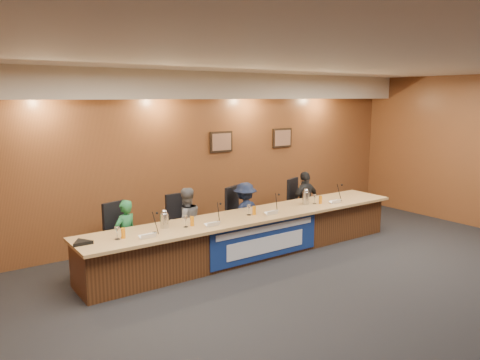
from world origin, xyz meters
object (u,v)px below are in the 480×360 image
(panelist_c, at_px, (245,214))
(office_chair_b, at_px, (183,229))
(panelist_b, at_px, (186,223))
(office_chair_a, at_px, (124,240))
(office_chair_c, at_px, (242,218))
(carafe_left, at_px, (164,221))
(panelist_a, at_px, (126,236))
(office_chair_d, at_px, (302,208))
(dais_body, at_px, (251,236))
(panelist_d, at_px, (305,202))
(banner, at_px, (266,240))
(speakerphone, at_px, (82,243))
(carafe_right, at_px, (306,198))

(panelist_c, relative_size, office_chair_b, 2.47)
(panelist_b, distance_m, office_chair_a, 1.10)
(office_chair_c, distance_m, carafe_left, 2.03)
(panelist_a, height_order, office_chair_c, panelist_a)
(panelist_a, relative_size, office_chair_d, 2.40)
(dais_body, height_order, panelist_d, panelist_d)
(banner, height_order, panelist_b, panelist_b)
(panelist_d, bearing_deg, office_chair_b, -4.36)
(office_chair_b, bearing_deg, office_chair_d, -1.47)
(panelist_c, xyz_separation_m, carafe_left, (-1.89, -0.51, 0.27))
(office_chair_d, bearing_deg, dais_body, 177.15)
(office_chair_c, bearing_deg, office_chair_b, 155.98)
(banner, distance_m, office_chair_d, 2.09)
(dais_body, relative_size, office_chair_c, 12.50)
(panelist_c, height_order, panelist_d, panelist_d)
(office_chair_a, distance_m, office_chair_d, 3.86)
(speakerphone, bearing_deg, carafe_right, 0.19)
(panelist_b, xyz_separation_m, office_chair_d, (2.77, 0.10, -0.13))
(panelist_c, bearing_deg, panelist_a, -1.83)
(panelist_d, height_order, speakerphone, panelist_d)
(panelist_a, height_order, office_chair_b, panelist_a)
(banner, distance_m, carafe_right, 1.40)
(office_chair_c, height_order, office_chair_d, same)
(panelist_c, height_order, office_chair_a, panelist_c)
(carafe_left, relative_size, speakerphone, 0.70)
(panelist_a, xyz_separation_m, panelist_c, (2.33, 0.00, 0.02))
(panelist_c, distance_m, carafe_left, 1.98)
(panelist_a, bearing_deg, panelist_b, 159.42)
(carafe_left, bearing_deg, office_chair_d, 10.05)
(panelist_c, relative_size, office_chair_a, 2.47)
(dais_body, bearing_deg, speakerphone, -179.31)
(carafe_left, xyz_separation_m, carafe_right, (2.89, -0.07, 0.00))
(panelist_c, relative_size, speakerphone, 3.70)
(office_chair_a, relative_size, office_chair_c, 1.00)
(office_chair_b, xyz_separation_m, office_chair_c, (1.25, 0.00, 0.00))
(panelist_c, relative_size, office_chair_c, 2.47)
(panelist_a, xyz_separation_m, office_chair_b, (1.08, 0.10, -0.10))
(banner, relative_size, carafe_left, 9.76)
(office_chair_a, bearing_deg, banner, -42.83)
(panelist_a, distance_m, carafe_right, 3.38)
(banner, height_order, speakerphone, speakerphone)
(office_chair_a, distance_m, office_chair_c, 2.33)
(panelist_d, bearing_deg, speakerphone, 4.85)
(office_chair_d, bearing_deg, panelist_b, 159.06)
(panelist_d, bearing_deg, carafe_right, 44.99)
(panelist_c, height_order, speakerphone, panelist_c)
(office_chair_d, bearing_deg, carafe_left, 167.04)
(panelist_a, xyz_separation_m, office_chair_c, (2.33, 0.10, -0.10))
(banner, distance_m, office_chair_a, 2.33)
(panelist_a, height_order, panelist_c, panelist_c)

